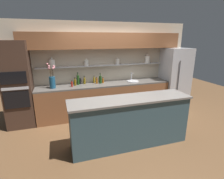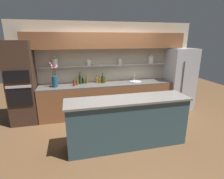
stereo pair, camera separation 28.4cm
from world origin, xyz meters
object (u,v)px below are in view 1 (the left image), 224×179
Objects in this scene: oven_tower at (18,85)px; bottle_wine_8 at (100,80)px; bottle_sauce_7 at (97,81)px; bottle_oil_3 at (75,82)px; bottle_sauce_4 at (80,82)px; bottle_sauce_0 at (103,80)px; bottle_oil_2 at (94,80)px; flower_vase at (52,81)px; sink_fixture at (133,81)px; refrigerator at (175,78)px; bottle_wine_1 at (78,80)px; bottle_oil_5 at (84,81)px; bottle_sauce_6 at (72,84)px.

oven_tower is 2.09m from bottle_wine_8.
bottle_oil_3 is at bearing -176.35° from bottle_sauce_7.
oven_tower is 12.09× the size of bottle_sauce_4.
bottle_sauce_0 is 0.98× the size of bottle_sauce_4.
flower_vase is at bearing -168.90° from bottle_oil_2.
bottle_sauce_4 is at bearing 173.93° from sink_fixture.
flower_vase is 1.91× the size of sink_fixture.
bottle_sauce_4 is at bearing 15.82° from flower_vase.
bottle_sauce_4 is at bearing 170.69° from bottle_wine_8.
bottle_wine_8 is (1.29, 0.12, -0.09)m from flower_vase.
refrigerator reaches higher than bottle_oil_2.
bottle_wine_1 is at bearing -172.51° from bottle_oil_2.
bottle_wine_1 reaches higher than bottle_oil_5.
bottle_sauce_6 is 0.55× the size of bottle_wine_8.
bottle_sauce_6 is (-0.88, -0.14, -0.01)m from bottle_sauce_0.
refrigerator is 2.88× the size of flower_vase.
bottle_wine_1 reaches higher than bottle_sauce_7.
oven_tower reaches higher than bottle_sauce_4.
bottle_sauce_4 is at bearing 41.51° from bottle_sauce_6.
flower_vase is 1.88× the size of bottle_wine_1.
bottle_sauce_7 is at bearing -12.63° from bottle_oil_5.
flower_vase is 2.17× the size of bottle_wine_8.
bottle_sauce_4 is 0.34m from bottle_sauce_6.
bottle_wine_8 is (-0.08, -0.01, 0.04)m from bottle_sauce_0.
bottle_sauce_0 is at bearing 176.75° from refrigerator.
bottle_wine_1 reaches higher than bottle_sauce_0.
bottle_oil_2 is 0.57m from bottle_oil_3.
bottle_oil_5 is at bearing 12.99° from flower_vase.
bottle_wine_1 is (1.47, 0.13, -0.00)m from oven_tower.
bottle_wine_8 is (0.81, 0.13, 0.04)m from bottle_sauce_6.
refrigerator reaches higher than sink_fixture.
refrigerator is 2.33m from bottle_sauce_0.
flower_vase is at bearing -171.88° from bottle_oil_3.
bottle_sauce_0 is at bearing 9.12° from bottle_wine_8.
oven_tower is at bearing 179.53° from refrigerator.
bottle_sauce_0 is 0.52m from bottle_oil_5.
oven_tower reaches higher than bottle_oil_2.
bottle_wine_8 reaches higher than bottle_oil_3.
refrigerator is at bearing -0.04° from flower_vase.
oven_tower is at bearing -173.55° from bottle_sauce_4.
oven_tower is 3.26× the size of flower_vase.
sink_fixture reaches higher than bottle_sauce_7.
bottle_wine_1 is (-1.59, 0.12, 0.11)m from sink_fixture.
bottle_sauce_4 is (0.16, 0.13, -0.02)m from bottle_oil_3.
flower_vase reaches higher than bottle_sauce_7.
bottle_oil_5 is 0.42m from bottle_sauce_6.
bottle_oil_3 is at bearing -176.58° from bottle_sauce_0.
bottle_wine_8 is (-2.40, 0.12, 0.10)m from refrigerator.
bottle_oil_2 is 0.94× the size of bottle_oil_5.
bottle_sauce_0 is at bearing 3.42° from bottle_oil_3.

